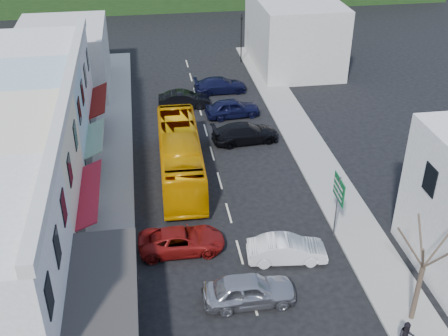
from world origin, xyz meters
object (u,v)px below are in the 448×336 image
at_px(pedestrian_right, 406,336).
at_px(car_silver, 249,292).
at_px(pedestrian_left, 102,246).
at_px(direction_sign, 337,207).
at_px(street_tree, 423,267).
at_px(traffic_signal, 241,38).
at_px(car_red, 182,240).
at_px(bus, 180,157).
at_px(car_white, 287,250).

bearing_deg(pedestrian_right, car_silver, 160.25).
xyz_separation_m(pedestrian_left, direction_sign, (13.74, 0.17, 1.08)).
xyz_separation_m(car_silver, street_tree, (7.80, -2.46, 2.71)).
bearing_deg(pedestrian_left, direction_sign, -93.37).
relative_size(pedestrian_left, traffic_signal, 0.33).
bearing_deg(pedestrian_left, car_silver, -125.35).
bearing_deg(street_tree, traffic_signal, 92.63).
xyz_separation_m(car_red, traffic_signal, (9.10, 30.96, 1.87)).
bearing_deg(bus, direction_sign, -43.31).
xyz_separation_m(bus, car_silver, (2.39, -13.20, -0.85)).
distance_m(car_white, street_tree, 7.91).
bearing_deg(pedestrian_left, car_red, -91.57).
xyz_separation_m(direction_sign, street_tree, (1.64, -7.23, 1.33)).
height_order(pedestrian_right, direction_sign, direction_sign).
height_order(bus, pedestrian_right, bus).
bearing_deg(pedestrian_right, bus, 130.62).
distance_m(bus, car_white, 11.45).
relative_size(car_silver, car_red, 0.96).
bearing_deg(street_tree, car_silver, 162.49).
height_order(car_white, street_tree, street_tree).
bearing_deg(pedestrian_right, street_tree, 69.30).
relative_size(bus, direction_sign, 2.79).
height_order(car_silver, car_white, same).
bearing_deg(car_silver, direction_sign, -52.27).
bearing_deg(traffic_signal, street_tree, 86.32).
relative_size(bus, pedestrian_left, 6.82).
bearing_deg(direction_sign, pedestrian_left, -177.64).
height_order(bus, direction_sign, direction_sign).
bearing_deg(street_tree, pedestrian_left, 155.33).
bearing_deg(street_tree, pedestrian_right, -124.26).
xyz_separation_m(direction_sign, traffic_signal, (-0.11, 30.98, 0.49)).
relative_size(bus, car_white, 2.64).
bearing_deg(car_silver, street_tree, -107.55).
bearing_deg(bus, pedestrian_right, -61.68).
relative_size(car_white, direction_sign, 1.06).
bearing_deg(bus, traffic_signal, 70.76).
relative_size(car_silver, car_white, 1.00).
bearing_deg(direction_sign, street_tree, -75.57).
xyz_separation_m(car_white, car_red, (-5.81, 1.80, 0.00)).
height_order(bus, pedestrian_left, bus).
height_order(pedestrian_left, traffic_signal, traffic_signal).
distance_m(car_white, traffic_signal, 32.97).
bearing_deg(direction_sign, car_silver, -140.58).
bearing_deg(traffic_signal, car_red, 67.30).
height_order(pedestrian_right, street_tree, street_tree).
relative_size(car_silver, traffic_signal, 0.86).
xyz_separation_m(car_silver, car_white, (2.76, 3.00, 0.00)).
distance_m(pedestrian_right, direction_sign, 9.15).
relative_size(street_tree, traffic_signal, 1.33).
bearing_deg(street_tree, direction_sign, 102.78).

